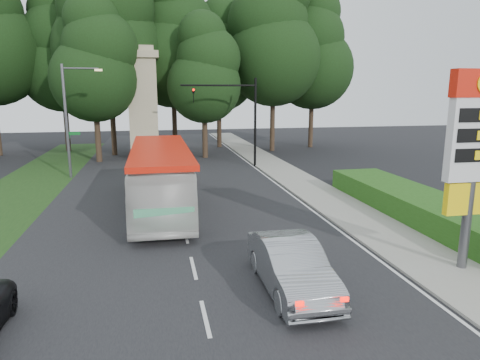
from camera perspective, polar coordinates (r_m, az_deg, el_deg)
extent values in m
plane|color=black|center=(11.98, -4.34, -19.16)|extent=(120.00, 120.00, 0.00)
cube|color=black|center=(23.08, -8.08, -3.79)|extent=(14.00, 80.00, 0.02)
cube|color=gray|center=(24.99, 11.78, -2.60)|extent=(3.00, 80.00, 0.12)
cube|color=#193814|center=(30.04, -27.22, -1.35)|extent=(5.00, 50.00, 0.02)
cube|color=#214B14|center=(22.88, 22.73, -3.21)|extent=(3.00, 14.00, 1.20)
cylinder|color=#59595E|center=(16.67, 27.90, -5.49)|extent=(0.32, 0.32, 3.20)
cube|color=yellow|center=(16.42, 28.23, -2.15)|extent=(1.80, 0.25, 1.10)
cube|color=silver|center=(16.11, 28.92, 4.78)|extent=(2.00, 0.35, 2.80)
cube|color=black|center=(16.02, 29.18, 2.91)|extent=(1.70, 0.04, 0.45)
cylinder|color=black|center=(35.27, 2.04, 7.61)|extent=(0.20, 0.20, 7.20)
cylinder|color=black|center=(34.61, -2.88, 12.49)|extent=(6.00, 0.14, 0.14)
imported|color=black|center=(34.36, -6.24, 12.03)|extent=(0.18, 0.22, 1.10)
sphere|color=#FF0C05|center=(34.21, -6.22, 11.86)|extent=(0.18, 0.18, 0.18)
cylinder|color=#59595E|center=(32.84, -22.13, 7.15)|extent=(0.20, 0.20, 8.00)
cylinder|color=#59595E|center=(32.61, -20.52, 13.77)|extent=(2.40, 0.12, 0.12)
cube|color=#FFE599|center=(32.45, -18.35, 13.75)|extent=(0.50, 0.22, 0.14)
cube|color=#0C591E|center=(32.82, -21.25, 5.81)|extent=(0.85, 0.04, 0.22)
cube|color=#0C591E|center=(33.37, -21.85, 5.33)|extent=(0.04, 0.85, 0.22)
cube|color=tan|center=(40.25, -12.74, 9.13)|extent=(2.50, 2.50, 9.00)
cube|color=tan|center=(40.34, -13.06, 15.95)|extent=(3.00, 3.00, 0.60)
cube|color=tan|center=(40.39, -13.10, 16.66)|extent=(2.20, 2.20, 0.50)
cylinder|color=#2D2116|center=(48.15, -22.11, 6.80)|extent=(0.50, 0.50, 5.40)
sphere|color=black|center=(48.07, -22.63, 13.39)|extent=(8.40, 8.40, 8.40)
sphere|color=black|center=(48.30, -22.92, 16.94)|extent=(7.20, 7.20, 7.20)
sphere|color=black|center=(48.63, -23.18, 19.92)|extent=(5.40, 5.40, 5.40)
cylinder|color=#2D2116|center=(43.48, -16.58, 7.44)|extent=(0.50, 0.50, 6.48)
sphere|color=black|center=(43.54, -17.11, 16.20)|extent=(10.08, 10.08, 10.08)
sphere|color=black|center=(44.00, -17.41, 20.87)|extent=(8.64, 8.64, 8.64)
cylinder|color=#2D2116|center=(45.38, -8.72, 7.61)|extent=(0.50, 0.50, 5.94)
sphere|color=black|center=(45.36, -8.97, 15.32)|extent=(9.24, 9.24, 9.24)
sphere|color=black|center=(45.69, -9.10, 19.45)|extent=(7.92, 7.92, 7.92)
cylinder|color=#2D2116|center=(47.89, -2.79, 7.51)|extent=(0.50, 0.50, 5.22)
sphere|color=black|center=(47.79, -2.86, 13.94)|extent=(8.12, 8.12, 8.12)
sphere|color=black|center=(47.99, -2.90, 17.40)|extent=(6.96, 6.96, 6.96)
sphere|color=black|center=(48.30, -2.93, 20.31)|extent=(5.22, 5.22, 5.22)
cylinder|color=#2D2116|center=(45.01, 4.35, 7.79)|extent=(0.50, 0.50, 6.12)
sphere|color=black|center=(45.01, 4.48, 15.80)|extent=(9.52, 9.52, 9.52)
sphere|color=black|center=(45.38, 4.55, 20.09)|extent=(8.16, 8.16, 8.16)
cylinder|color=#2D2116|center=(48.49, 9.44, 7.63)|extent=(0.50, 0.50, 5.58)
sphere|color=black|center=(48.43, 9.68, 14.41)|extent=(8.68, 8.68, 8.68)
sphere|color=black|center=(48.68, 9.81, 18.06)|extent=(7.44, 7.44, 7.44)
sphere|color=black|center=(49.05, 9.92, 21.12)|extent=(5.58, 5.58, 5.58)
cylinder|color=#2D2116|center=(39.69, -18.43, 5.65)|extent=(0.50, 0.50, 4.68)
sphere|color=black|center=(39.52, -18.89, 12.60)|extent=(7.28, 7.28, 7.28)
sphere|color=black|center=(39.67, -19.15, 16.35)|extent=(6.24, 6.24, 6.24)
sphere|color=black|center=(39.93, -19.38, 19.50)|extent=(4.68, 4.68, 4.68)
cylinder|color=#2D2116|center=(40.19, -4.70, 6.02)|extent=(0.50, 0.50, 4.32)
sphere|color=black|center=(39.99, -4.81, 12.37)|extent=(6.72, 6.72, 6.72)
sphere|color=black|center=(40.09, -4.87, 15.80)|extent=(5.76, 5.76, 5.76)
sphere|color=black|center=(40.29, -4.93, 18.69)|extent=(4.32, 4.32, 4.32)
imported|color=silver|center=(22.79, -10.48, 0.20)|extent=(2.93, 11.96, 3.32)
imported|color=#9EA0A5|center=(13.68, 6.84, -11.27)|extent=(1.74, 4.97, 1.63)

